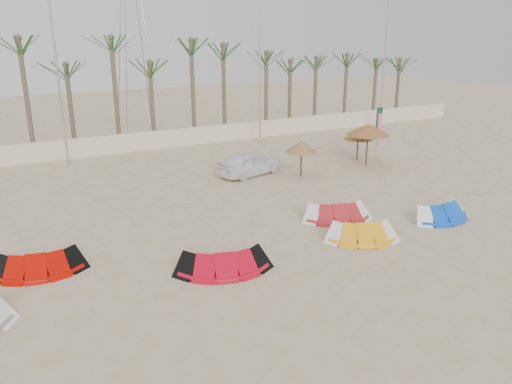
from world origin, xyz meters
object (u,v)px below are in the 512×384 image
parasol_right (358,134)px  car (250,164)px  kite_red_mid (220,258)px  kite_orange (358,230)px  kite_red_right (334,210)px  kite_blue (438,209)px  kite_red_left (36,260)px  parasol_mid (368,130)px  parasol_left (302,147)px

parasol_right → car: parasol_right is taller
kite_red_mid → kite_orange: size_ratio=1.09×
kite_red_right → kite_blue: size_ratio=1.11×
kite_red_left → kite_red_right: bearing=-4.3°
kite_red_mid → parasol_right: size_ratio=1.78×
kite_red_mid → kite_red_right: 7.00m
kite_red_left → parasol_right: parasol_right is taller
kite_red_left → kite_blue: same height
kite_red_left → kite_blue: 17.10m
kite_red_mid → parasol_mid: 16.80m
car → parasol_right: bearing=-104.6°
kite_red_mid → kite_blue: same height
kite_red_left → car: 14.51m
kite_red_mid → kite_blue: size_ratio=1.19×
kite_red_mid → car: car is taller
kite_blue → parasol_right: size_ratio=1.49×
car → kite_blue: bearing=-171.5°
kite_red_mid → kite_blue: 10.95m
kite_orange → kite_blue: size_ratio=1.09×
kite_red_left → kite_blue: bearing=-10.8°
kite_red_mid → car: bearing=57.0°
kite_red_mid → kite_blue: bearing=-0.8°
kite_red_right → parasol_mid: parasol_mid is taller
parasol_mid → parasol_left: bearing=-178.8°
kite_red_left → parasol_right: 21.84m
kite_blue → parasol_mid: parasol_mid is taller
car → kite_red_right: bearing=166.3°
kite_red_left → kite_red_mid: same height
parasol_mid → parasol_right: 1.69m
kite_red_right → car: (0.01, 8.23, 0.29)m
parasol_left → car: (-2.51, 1.73, -1.10)m
kite_red_left → kite_red_right: (12.53, -0.95, -0.00)m
kite_orange → kite_blue: 4.84m
parasol_right → kite_red_mid: bearing=-145.4°
kite_red_right → parasol_left: (2.51, 6.50, 1.39)m
car → parasol_mid: bearing=-115.8°
kite_orange → parasol_left: (3.09, 8.88, 1.39)m
parasol_left → car: 3.24m
parasol_left → car: size_ratio=0.52×
parasol_mid → car: size_ratio=0.65×
kite_orange → car: car is taller
kite_red_mid → kite_red_right: (6.69, 2.08, -0.00)m
kite_red_right → parasol_right: size_ratio=1.65×
kite_orange → kite_red_mid: bearing=177.2°
kite_orange → parasol_right: 13.64m
kite_blue → kite_red_mid: bearing=179.2°
parasol_mid → parasol_right: size_ratio=1.30×
parasol_mid → kite_red_mid: bearing=-148.6°
kite_orange → kite_blue: bearing=1.6°
car → kite_orange: bearing=163.2°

